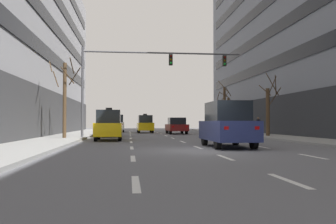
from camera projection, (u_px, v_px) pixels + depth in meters
name	position (u px, v px, depth m)	size (l,w,h in m)	color
ground_plane	(207.00, 151.00, 15.52)	(120.00, 120.00, 0.00)	slate
sidewalk_left	(10.00, 151.00, 14.63)	(3.49, 80.00, 0.14)	gray
lane_stripe_l1_s2	(136.00, 183.00, 7.22)	(0.16, 2.00, 0.01)	silver
lane_stripe_l1_s3	(133.00, 158.00, 12.19)	(0.16, 2.00, 0.01)	silver
lane_stripe_l1_s4	(132.00, 148.00, 17.16)	(0.16, 2.00, 0.01)	silver
lane_stripe_l1_s5	(131.00, 142.00, 22.12)	(0.16, 2.00, 0.01)	silver
lane_stripe_l1_s6	(131.00, 138.00, 27.09)	(0.16, 2.00, 0.01)	silver
lane_stripe_l1_s7	(130.00, 136.00, 32.06)	(0.16, 2.00, 0.01)	silver
lane_stripe_l1_s8	(130.00, 134.00, 37.03)	(0.16, 2.00, 0.01)	silver
lane_stripe_l1_s9	(130.00, 133.00, 42.00)	(0.16, 2.00, 0.01)	silver
lane_stripe_l1_s10	(130.00, 131.00, 46.97)	(0.16, 2.00, 0.01)	silver
lane_stripe_l2_s2	(288.00, 181.00, 7.57)	(0.16, 2.00, 0.01)	silver
lane_stripe_l2_s3	(225.00, 157.00, 12.54)	(0.16, 2.00, 0.01)	silver
lane_stripe_l2_s4	(198.00, 147.00, 17.51)	(0.16, 2.00, 0.01)	silver
lane_stripe_l2_s5	(183.00, 142.00, 22.47)	(0.16, 2.00, 0.01)	silver
lane_stripe_l2_s6	(173.00, 138.00, 27.44)	(0.16, 2.00, 0.01)	silver
lane_stripe_l2_s7	(166.00, 136.00, 32.41)	(0.16, 2.00, 0.01)	silver
lane_stripe_l2_s8	(161.00, 134.00, 37.38)	(0.16, 2.00, 0.01)	silver
lane_stripe_l2_s9	(157.00, 132.00, 42.35)	(0.16, 2.00, 0.01)	silver
lane_stripe_l2_s10	(154.00, 131.00, 47.32)	(0.16, 2.00, 0.01)	silver
lane_stripe_l3_s3	(312.00, 156.00, 12.89)	(0.16, 2.00, 0.01)	silver
lane_stripe_l3_s4	(261.00, 147.00, 17.86)	(0.16, 2.00, 0.01)	silver
lane_stripe_l3_s5	(233.00, 141.00, 22.83)	(0.16, 2.00, 0.01)	silver
lane_stripe_l3_s6	(214.00, 138.00, 27.79)	(0.16, 2.00, 0.01)	silver
lane_stripe_l3_s7	(201.00, 136.00, 32.76)	(0.16, 2.00, 0.01)	silver
lane_stripe_l3_s8	(192.00, 134.00, 37.73)	(0.16, 2.00, 0.01)	silver
lane_stripe_l3_s9	(184.00, 132.00, 42.70)	(0.16, 2.00, 0.01)	silver
lane_stripe_l3_s10	(179.00, 131.00, 47.67)	(0.16, 2.00, 0.01)	silver
car_driving_0	(117.00, 123.00, 44.19)	(1.93, 4.44, 2.13)	black
car_driving_1	(227.00, 125.00, 17.69)	(1.95, 4.64, 2.24)	black
taxi_driving_2	(110.00, 127.00, 30.42)	(1.99, 4.48, 1.84)	black
taxi_driving_3	(145.00, 124.00, 41.05)	(1.85, 4.20, 2.18)	black
taxi_driving_4	(109.00, 125.00, 24.27)	(1.80, 4.23, 2.21)	black
car_driving_5	(176.00, 126.00, 37.53)	(1.97, 4.57, 1.70)	black
traffic_signal_0	(140.00, 70.00, 27.39)	(12.26, 0.35, 6.78)	#4C4C51
street_tree_0	(228.00, 114.00, 40.43)	(1.49, 1.42, 4.47)	#4C3823
street_tree_1	(224.00, 108.00, 42.14)	(1.82, 1.82, 5.98)	#4C3823
street_tree_2	(268.00, 109.00, 29.00)	(1.68, 1.80, 5.01)	#4C3823
street_tree_3	(64.00, 97.00, 25.02)	(2.35, 2.34, 5.57)	#4C3823
pedestrian_1	(258.00, 124.00, 32.38)	(0.48, 0.34, 1.54)	#383D59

